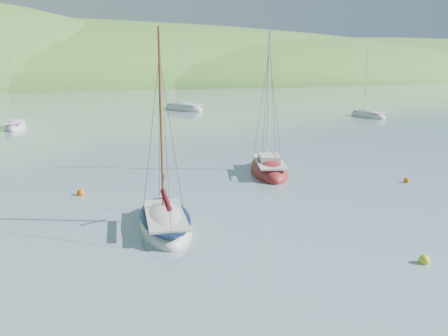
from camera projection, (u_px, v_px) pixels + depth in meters
name	position (u px, v px, depth m)	size (l,w,h in m)	color
ground	(308.00, 247.00, 21.10)	(700.00, 700.00, 0.00)	slate
shoreline_hills	(2.00, 84.00, 170.85)	(690.00, 135.00, 56.00)	#346C29
daysailer_white	(165.00, 223.00, 23.45)	(3.69, 6.79, 9.89)	silver
sloop_red	(269.00, 170.00, 34.96)	(4.89, 7.54, 10.57)	maroon
distant_sloop_a	(15.00, 127.00, 57.99)	(3.28, 7.00, 9.62)	silver
distant_sloop_b	(183.00, 109.00, 79.33)	(5.78, 9.31, 12.52)	silver
distant_sloop_d	(368.00, 116.00, 69.83)	(2.85, 7.11, 9.97)	silver
mooring_buoys	(260.00, 208.00, 26.27)	(20.12, 16.28, 0.47)	gold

